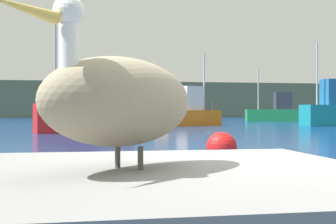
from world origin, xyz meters
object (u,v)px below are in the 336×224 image
Objects in this scene: pelican at (121,100)px; mooring_buoy at (222,147)px; fishing_boat_red at (83,112)px; fishing_boat_teal at (335,110)px; fishing_boat_green at (278,112)px; fishing_boat_orange at (189,113)px.

pelican is 1.81× the size of mooring_buoy.
fishing_boat_red is 14.03m from mooring_buoy.
mooring_buoy is (-14.20, -20.18, -0.75)m from fishing_boat_teal.
fishing_boat_green reaches higher than mooring_buoy.
fishing_boat_orange is at bearing 79.15° from mooring_buoy.
pelican is 7.24m from mooring_buoy.
fishing_boat_green is 36.77m from mooring_buoy.
pelican reaches higher than mooring_buoy.
fishing_boat_green reaches higher than pelican.
fishing_boat_orange reaches higher than pelican.
pelican is 0.18× the size of fishing_boat_green.
pelican is at bearing 75.75° from fishing_boat_red.
fishing_boat_green is 1.20× the size of fishing_boat_orange.
fishing_boat_red is at bearing -157.54° from fishing_boat_orange.
fishing_boat_green is at bearing -149.08° from fishing_boat_red.
fishing_boat_teal is at bearing 54.87° from mooring_buoy.
fishing_boat_teal reaches higher than fishing_boat_red.
pelican is at bearing -110.79° from mooring_buoy.
fishing_boat_orange is (6.83, 29.03, -0.22)m from pelican.
fishing_boat_green is 9.82× the size of mooring_buoy.
fishing_boat_red is at bearing -132.60° from pelican.
fishing_boat_red reaches higher than fishing_boat_orange.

